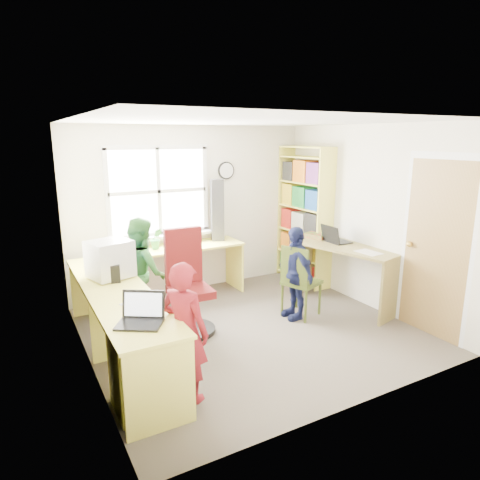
{
  "coord_description": "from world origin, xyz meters",
  "views": [
    {
      "loc": [
        -2.37,
        -4.05,
        2.23
      ],
      "look_at": [
        0.0,
        0.25,
        1.05
      ],
      "focal_mm": 32.0,
      "sensor_mm": 36.0,
      "label": 1
    }
  ],
  "objects_px": {
    "bookshelf": "(304,219)",
    "person_navy": "(295,273)",
    "right_desk": "(347,262)",
    "cd_tower": "(217,210)",
    "potted_plant": "(156,239)",
    "wooden_chair": "(299,279)",
    "person_red": "(185,332)",
    "laptop_left": "(141,316)",
    "person_green": "(142,273)",
    "swivel_chair": "(188,288)",
    "l_desk": "(148,327)",
    "crt_monitor": "(110,259)",
    "laptop_right": "(334,238)"
  },
  "relations": [
    {
      "from": "bookshelf",
      "to": "person_navy",
      "type": "relative_size",
      "value": 1.79
    },
    {
      "from": "right_desk",
      "to": "cd_tower",
      "type": "distance_m",
      "value": 1.97
    },
    {
      "from": "right_desk",
      "to": "potted_plant",
      "type": "bearing_deg",
      "value": 134.95
    },
    {
      "from": "wooden_chair",
      "to": "person_red",
      "type": "xyz_separation_m",
      "value": [
        -1.89,
        -0.94,
        0.12
      ]
    },
    {
      "from": "laptop_left",
      "to": "person_green",
      "type": "height_order",
      "value": "person_green"
    },
    {
      "from": "person_navy",
      "to": "swivel_chair",
      "type": "bearing_deg",
      "value": -99.58
    },
    {
      "from": "l_desk",
      "to": "person_navy",
      "type": "distance_m",
      "value": 2.03
    },
    {
      "from": "bookshelf",
      "to": "potted_plant",
      "type": "height_order",
      "value": "bookshelf"
    },
    {
      "from": "crt_monitor",
      "to": "l_desk",
      "type": "bearing_deg",
      "value": -95.16
    },
    {
      "from": "person_green",
      "to": "l_desk",
      "type": "bearing_deg",
      "value": 163.5
    },
    {
      "from": "right_desk",
      "to": "wooden_chair",
      "type": "bearing_deg",
      "value": 168.85
    },
    {
      "from": "wooden_chair",
      "to": "potted_plant",
      "type": "bearing_deg",
      "value": 113.5
    },
    {
      "from": "l_desk",
      "to": "right_desk",
      "type": "distance_m",
      "value": 2.88
    },
    {
      "from": "swivel_chair",
      "to": "cd_tower",
      "type": "xyz_separation_m",
      "value": [
        0.94,
        1.13,
        0.68
      ]
    },
    {
      "from": "cd_tower",
      "to": "potted_plant",
      "type": "distance_m",
      "value": 1.01
    },
    {
      "from": "crt_monitor",
      "to": "potted_plant",
      "type": "relative_size",
      "value": 1.73
    },
    {
      "from": "swivel_chair",
      "to": "potted_plant",
      "type": "distance_m",
      "value": 1.12
    },
    {
      "from": "person_green",
      "to": "potted_plant",
      "type": "bearing_deg",
      "value": -33.39
    },
    {
      "from": "wooden_chair",
      "to": "potted_plant",
      "type": "height_order",
      "value": "potted_plant"
    },
    {
      "from": "bookshelf",
      "to": "swivel_chair",
      "type": "relative_size",
      "value": 1.74
    },
    {
      "from": "potted_plant",
      "to": "cd_tower",
      "type": "bearing_deg",
      "value": 4.76
    },
    {
      "from": "l_desk",
      "to": "swivel_chair",
      "type": "xyz_separation_m",
      "value": [
        0.68,
        0.66,
        0.06
      ]
    },
    {
      "from": "laptop_right",
      "to": "potted_plant",
      "type": "bearing_deg",
      "value": 64.03
    },
    {
      "from": "crt_monitor",
      "to": "person_red",
      "type": "distance_m",
      "value": 1.45
    },
    {
      "from": "l_desk",
      "to": "swivel_chair",
      "type": "bearing_deg",
      "value": 43.92
    },
    {
      "from": "right_desk",
      "to": "laptop_right",
      "type": "bearing_deg",
      "value": 85.11
    },
    {
      "from": "l_desk",
      "to": "wooden_chair",
      "type": "distance_m",
      "value": 2.06
    },
    {
      "from": "right_desk",
      "to": "person_navy",
      "type": "relative_size",
      "value": 1.32
    },
    {
      "from": "bookshelf",
      "to": "person_green",
      "type": "distance_m",
      "value": 2.75
    },
    {
      "from": "person_green",
      "to": "person_navy",
      "type": "xyz_separation_m",
      "value": [
        1.73,
        -0.69,
        -0.08
      ]
    },
    {
      "from": "l_desk",
      "to": "right_desk",
      "type": "xyz_separation_m",
      "value": [
        2.86,
        0.37,
        0.14
      ]
    },
    {
      "from": "bookshelf",
      "to": "wooden_chair",
      "type": "height_order",
      "value": "bookshelf"
    },
    {
      "from": "laptop_left",
      "to": "person_green",
      "type": "bearing_deg",
      "value": 106.01
    },
    {
      "from": "person_red",
      "to": "person_navy",
      "type": "distance_m",
      "value": 2.08
    },
    {
      "from": "right_desk",
      "to": "person_navy",
      "type": "distance_m",
      "value": 0.86
    },
    {
      "from": "right_desk",
      "to": "bookshelf",
      "type": "bearing_deg",
      "value": 70.96
    },
    {
      "from": "right_desk",
      "to": "bookshelf",
      "type": "xyz_separation_m",
      "value": [
        0.1,
        1.1,
        0.4
      ]
    },
    {
      "from": "right_desk",
      "to": "crt_monitor",
      "type": "relative_size",
      "value": 3.07
    },
    {
      "from": "right_desk",
      "to": "person_green",
      "type": "distance_m",
      "value": 2.68
    },
    {
      "from": "l_desk",
      "to": "wooden_chair",
      "type": "height_order",
      "value": "wooden_chair"
    },
    {
      "from": "wooden_chair",
      "to": "cd_tower",
      "type": "relative_size",
      "value": 1.04
    },
    {
      "from": "swivel_chair",
      "to": "person_red",
      "type": "xyz_separation_m",
      "value": [
        -0.54,
        -1.26,
        0.1
      ]
    },
    {
      "from": "l_desk",
      "to": "person_red",
      "type": "relative_size",
      "value": 2.37
    },
    {
      "from": "potted_plant",
      "to": "person_navy",
      "type": "bearing_deg",
      "value": -45.41
    },
    {
      "from": "laptop_left",
      "to": "laptop_right",
      "type": "relative_size",
      "value": 1.28
    },
    {
      "from": "right_desk",
      "to": "crt_monitor",
      "type": "xyz_separation_m",
      "value": [
        -3.01,
        0.4,
        0.36
      ]
    },
    {
      "from": "swivel_chair",
      "to": "person_red",
      "type": "relative_size",
      "value": 0.97
    },
    {
      "from": "potted_plant",
      "to": "right_desk",
      "type": "bearing_deg",
      "value": -31.28
    },
    {
      "from": "laptop_right",
      "to": "person_red",
      "type": "bearing_deg",
      "value": 115.4
    },
    {
      "from": "swivel_chair",
      "to": "person_navy",
      "type": "xyz_separation_m",
      "value": [
        1.31,
        -0.3,
        0.07
      ]
    }
  ]
}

